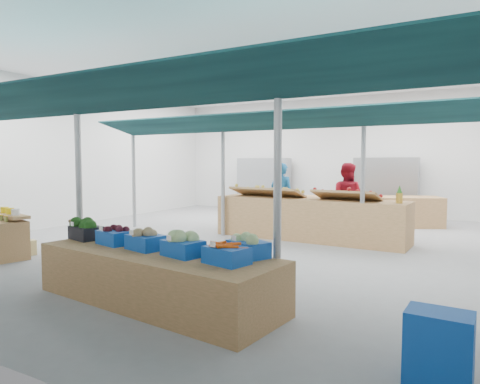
{
  "coord_description": "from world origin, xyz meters",
  "views": [
    {
      "loc": [
        4.61,
        -8.78,
        1.87
      ],
      "look_at": [
        0.65,
        -1.6,
        1.3
      ],
      "focal_mm": 32.0,
      "sensor_mm": 36.0,
      "label": 1
    }
  ],
  "objects_px": {
    "fruit_counter": "(309,219)",
    "crate_stack": "(439,348)",
    "veg_counter": "(156,277)",
    "vendor_left": "(282,196)",
    "vendor_right": "(346,199)"
  },
  "relations": [
    {
      "from": "fruit_counter",
      "to": "crate_stack",
      "type": "distance_m",
      "value": 6.82
    },
    {
      "from": "fruit_counter",
      "to": "crate_stack",
      "type": "bearing_deg",
      "value": -58.56
    },
    {
      "from": "fruit_counter",
      "to": "crate_stack",
      "type": "relative_size",
      "value": 7.39
    },
    {
      "from": "veg_counter",
      "to": "fruit_counter",
      "type": "bearing_deg",
      "value": 94.99
    },
    {
      "from": "crate_stack",
      "to": "vendor_left",
      "type": "xyz_separation_m",
      "value": [
        -4.48,
        7.08,
        0.61
      ]
    },
    {
      "from": "crate_stack",
      "to": "vendor_left",
      "type": "bearing_deg",
      "value": 122.33
    },
    {
      "from": "veg_counter",
      "to": "crate_stack",
      "type": "bearing_deg",
      "value": -1.5
    },
    {
      "from": "vendor_left",
      "to": "vendor_right",
      "type": "bearing_deg",
      "value": -177.32
    },
    {
      "from": "veg_counter",
      "to": "fruit_counter",
      "type": "relative_size",
      "value": 0.77
    },
    {
      "from": "veg_counter",
      "to": "vendor_right",
      "type": "bearing_deg",
      "value": 90.1
    },
    {
      "from": "veg_counter",
      "to": "vendor_left",
      "type": "bearing_deg",
      "value": 105.7
    },
    {
      "from": "vendor_left",
      "to": "vendor_right",
      "type": "xyz_separation_m",
      "value": [
        1.8,
        0.0,
        0.0
      ]
    },
    {
      "from": "veg_counter",
      "to": "crate_stack",
      "type": "xyz_separation_m",
      "value": [
        3.46,
        -0.51,
        -0.03
      ]
    },
    {
      "from": "fruit_counter",
      "to": "vendor_left",
      "type": "height_order",
      "value": "vendor_left"
    },
    {
      "from": "fruit_counter",
      "to": "veg_counter",
      "type": "bearing_deg",
      "value": -89.21
    }
  ]
}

